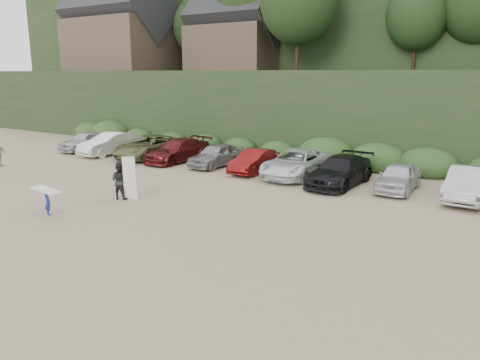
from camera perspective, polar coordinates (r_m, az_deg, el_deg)
The scene contains 5 objects.
ground at distance 19.45m, azimuth -9.59°, elevation -4.72°, with size 120.00×120.00×0.00m, color tan.
hillside_backdrop at distance 51.47m, azimuth 19.07°, elevation 18.29°, with size 90.00×41.50×28.00m.
parked_cars at distance 26.03m, azimuth 10.13°, elevation 1.52°, with size 39.47×6.42×1.64m.
child_surfer at distance 21.14m, azimuth -22.45°, elevation -1.97°, with size 1.92×0.80×1.12m.
adult_surfer at distance 22.68m, azimuth -14.37°, elevation -0.06°, with size 1.37×0.86×2.08m.
Camera 1 is at (12.59, -13.62, 5.85)m, focal length 35.00 mm.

